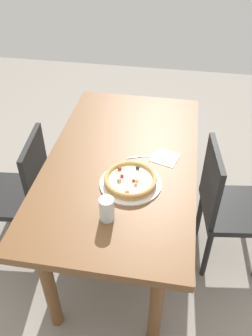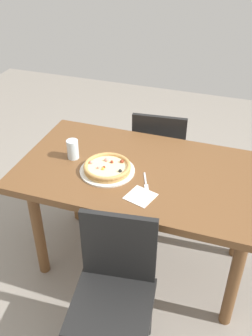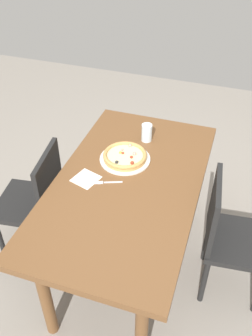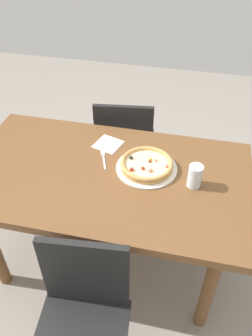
{
  "view_description": "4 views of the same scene",
  "coord_description": "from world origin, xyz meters",
  "px_view_note": "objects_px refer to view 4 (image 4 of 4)",
  "views": [
    {
      "loc": [
        1.52,
        0.28,
        2.01
      ],
      "look_at": [
        0.1,
        0.04,
        0.8
      ],
      "focal_mm": 37.3,
      "sensor_mm": 36.0,
      "label": 1
    },
    {
      "loc": [
        -0.49,
        1.77,
        2.07
      ],
      "look_at": [
        0.1,
        0.04,
        0.8
      ],
      "focal_mm": 40.9,
      "sensor_mm": 36.0,
      "label": 2
    },
    {
      "loc": [
        -1.54,
        -0.51,
        2.22
      ],
      "look_at": [
        0.1,
        0.04,
        0.8
      ],
      "focal_mm": 39.51,
      "sensor_mm": 36.0,
      "label": 3
    },
    {
      "loc": [
        0.4,
        -1.28,
        1.97
      ],
      "look_at": [
        0.1,
        0.04,
        0.8
      ],
      "focal_mm": 36.97,
      "sensor_mm": 36.0,
      "label": 4
    }
  ],
  "objects_px": {
    "dining_table": "(106,187)",
    "pizza": "(147,164)",
    "chair_far": "(125,146)",
    "napkin": "(108,144)",
    "chair_near": "(83,321)",
    "plate": "(146,168)",
    "fork": "(103,158)",
    "drinking_glass": "(195,176)"
  },
  "relations": [
    {
      "from": "chair_near",
      "to": "drinking_glass",
      "type": "relative_size",
      "value": 7.23
    },
    {
      "from": "dining_table",
      "to": "chair_near",
      "type": "bearing_deg",
      "value": -84.66
    },
    {
      "from": "napkin",
      "to": "fork",
      "type": "bearing_deg",
      "value": -86.72
    },
    {
      "from": "drinking_glass",
      "to": "chair_far",
      "type": "bearing_deg",
      "value": 128.18
    },
    {
      "from": "dining_table",
      "to": "pizza",
      "type": "xyz_separation_m",
      "value": [
        0.2,
        0.08,
        0.13
      ]
    },
    {
      "from": "chair_near",
      "to": "fork",
      "type": "distance_m",
      "value": 0.82
    },
    {
      "from": "dining_table",
      "to": "fork",
      "type": "relative_size",
      "value": 9.34
    },
    {
      "from": "chair_far",
      "to": "napkin",
      "type": "xyz_separation_m",
      "value": [
        -0.01,
        -0.39,
        0.3
      ]
    },
    {
      "from": "napkin",
      "to": "plate",
      "type": "bearing_deg",
      "value": -32.62
    },
    {
      "from": "dining_table",
      "to": "chair_far",
      "type": "bearing_deg",
      "value": 93.49
    },
    {
      "from": "fork",
      "to": "napkin",
      "type": "distance_m",
      "value": 0.12
    },
    {
      "from": "drinking_glass",
      "to": "chair_near",
      "type": "bearing_deg",
      "value": -121.33
    },
    {
      "from": "dining_table",
      "to": "napkin",
      "type": "height_order",
      "value": "napkin"
    },
    {
      "from": "fork",
      "to": "drinking_glass",
      "type": "relative_size",
      "value": 1.32
    },
    {
      "from": "chair_near",
      "to": "pizza",
      "type": "bearing_deg",
      "value": -107.02
    },
    {
      "from": "fork",
      "to": "napkin",
      "type": "height_order",
      "value": "fork"
    },
    {
      "from": "plate",
      "to": "fork",
      "type": "relative_size",
      "value": 2.01
    },
    {
      "from": "chair_far",
      "to": "napkin",
      "type": "relative_size",
      "value": 6.24
    },
    {
      "from": "napkin",
      "to": "dining_table",
      "type": "bearing_deg",
      "value": -78.57
    },
    {
      "from": "plate",
      "to": "pizza",
      "type": "xyz_separation_m",
      "value": [
        0.0,
        -0.0,
        0.03
      ]
    },
    {
      "from": "chair_far",
      "to": "fork",
      "type": "height_order",
      "value": "chair_far"
    },
    {
      "from": "napkin",
      "to": "chair_near",
      "type": "bearing_deg",
      "value": -82.97
    },
    {
      "from": "pizza",
      "to": "drinking_glass",
      "type": "height_order",
      "value": "drinking_glass"
    },
    {
      "from": "dining_table",
      "to": "chair_near",
      "type": "height_order",
      "value": "chair_near"
    },
    {
      "from": "chair_near",
      "to": "napkin",
      "type": "height_order",
      "value": "chair_near"
    },
    {
      "from": "dining_table",
      "to": "fork",
      "type": "distance_m",
      "value": 0.16
    },
    {
      "from": "chair_near",
      "to": "fork",
      "type": "height_order",
      "value": "chair_near"
    },
    {
      "from": "dining_table",
      "to": "chair_far",
      "type": "height_order",
      "value": "chair_far"
    },
    {
      "from": "dining_table",
      "to": "napkin",
      "type": "bearing_deg",
      "value": 101.43
    },
    {
      "from": "plate",
      "to": "drinking_glass",
      "type": "distance_m",
      "value": 0.27
    },
    {
      "from": "chair_far",
      "to": "plate",
      "type": "height_order",
      "value": "chair_far"
    },
    {
      "from": "fork",
      "to": "dining_table",
      "type": "bearing_deg",
      "value": 178.68
    },
    {
      "from": "dining_table",
      "to": "drinking_glass",
      "type": "distance_m",
      "value": 0.48
    },
    {
      "from": "dining_table",
      "to": "fork",
      "type": "bearing_deg",
      "value": 109.64
    },
    {
      "from": "fork",
      "to": "napkin",
      "type": "relative_size",
      "value": 1.14
    },
    {
      "from": "fork",
      "to": "chair_near",
      "type": "bearing_deg",
      "value": 166.7
    },
    {
      "from": "pizza",
      "to": "fork",
      "type": "height_order",
      "value": "pizza"
    },
    {
      "from": "plate",
      "to": "drinking_glass",
      "type": "xyz_separation_m",
      "value": [
        0.25,
        -0.07,
        0.06
      ]
    },
    {
      "from": "chair_near",
      "to": "chair_far",
      "type": "height_order",
      "value": "same"
    },
    {
      "from": "chair_far",
      "to": "pizza",
      "type": "relative_size",
      "value": 3.17
    },
    {
      "from": "dining_table",
      "to": "chair_far",
      "type": "relative_size",
      "value": 1.71
    },
    {
      "from": "plate",
      "to": "drinking_glass",
      "type": "bearing_deg",
      "value": -15.71
    }
  ]
}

